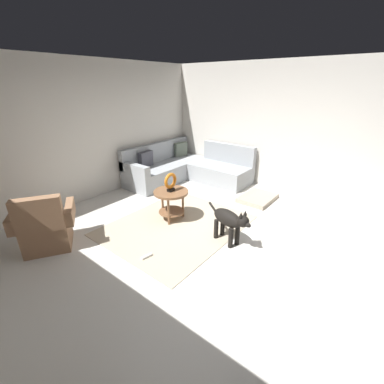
% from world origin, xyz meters
% --- Properties ---
extents(ground_plane, '(6.00, 6.00, 0.10)m').
position_xyz_m(ground_plane, '(0.00, 0.00, -0.05)').
color(ground_plane, silver).
extents(wall_back, '(6.00, 0.12, 2.70)m').
position_xyz_m(wall_back, '(0.00, 2.94, 1.35)').
color(wall_back, silver).
rests_on(wall_back, ground_plane).
extents(wall_right, '(0.12, 6.00, 2.70)m').
position_xyz_m(wall_right, '(2.94, 0.00, 1.35)').
color(wall_right, silver).
rests_on(wall_right, ground_plane).
extents(area_rug, '(2.30, 1.90, 0.01)m').
position_xyz_m(area_rug, '(0.15, 0.70, 0.01)').
color(area_rug, '#BCAD93').
rests_on(area_rug, ground_plane).
extents(sectional_couch, '(2.20, 2.25, 0.88)m').
position_xyz_m(sectional_couch, '(1.99, 2.02, 0.29)').
color(sectional_couch, '#9EA3A8').
rests_on(sectional_couch, ground_plane).
extents(armchair, '(1.00, 0.93, 0.88)m').
position_xyz_m(armchair, '(-1.49, 1.75, 0.32)').
color(armchair, '#936B4C').
rests_on(armchair, ground_plane).
extents(side_table, '(0.60, 0.60, 0.54)m').
position_xyz_m(side_table, '(0.28, 0.92, 0.42)').
color(side_table, brown).
rests_on(side_table, ground_plane).
extents(torus_sculpture, '(0.28, 0.08, 0.33)m').
position_xyz_m(torus_sculpture, '(0.28, 0.92, 0.71)').
color(torus_sculpture, black).
rests_on(torus_sculpture, side_table).
extents(dog_bed_mat, '(0.80, 0.60, 0.09)m').
position_xyz_m(dog_bed_mat, '(1.98, 0.08, 0.04)').
color(dog_bed_mat, '#B2A38E').
rests_on(dog_bed_mat, ground_plane).
extents(dog, '(0.33, 0.84, 0.63)m').
position_xyz_m(dog, '(0.27, -0.25, 0.38)').
color(dog, black).
rests_on(dog, ground_plane).
extents(dog_toy_ball, '(0.09, 0.09, 0.09)m').
position_xyz_m(dog_toy_ball, '(0.88, -0.10, 0.05)').
color(dog_toy_ball, silver).
rests_on(dog_toy_ball, ground_plane).
extents(dog_toy_rope, '(0.16, 0.08, 0.05)m').
position_xyz_m(dog_toy_rope, '(-0.77, 0.43, 0.03)').
color(dog_toy_rope, silver).
rests_on(dog_toy_rope, ground_plane).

